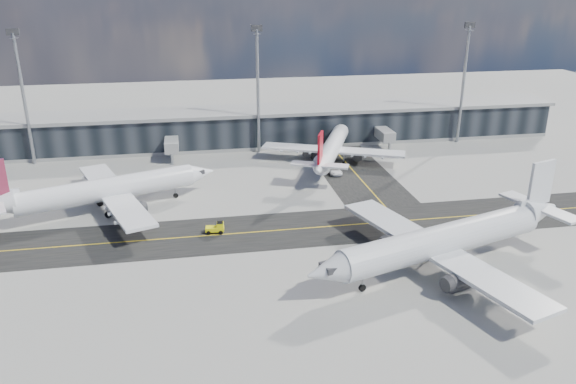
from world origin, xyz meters
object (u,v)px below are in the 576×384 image
(baggage_tug, at_px, (216,228))
(service_van, at_px, (335,170))
(airliner_af, at_px, (104,190))
(airliner_redtail, at_px, (332,148))
(airliner_near, at_px, (446,240))

(baggage_tug, relative_size, service_van, 0.58)
(airliner_af, distance_m, airliner_redtail, 49.50)
(airliner_redtail, relative_size, airliner_near, 0.82)
(airliner_near, xyz_separation_m, baggage_tug, (-31.05, 17.21, -3.42))
(airliner_redtail, bearing_deg, airliner_af, -134.42)
(baggage_tug, xyz_separation_m, service_van, (26.16, 25.04, -0.18))
(airliner_near, bearing_deg, service_van, -11.04)
(airliner_near, bearing_deg, airliner_redtail, -12.98)
(airliner_near, bearing_deg, baggage_tug, 43.35)
(airliner_af, distance_m, service_van, 46.63)
(service_van, bearing_deg, airliner_redtail, 84.07)
(airliner_redtail, relative_size, service_van, 6.70)
(airliner_redtail, height_order, baggage_tug, airliner_redtail)
(airliner_near, relative_size, baggage_tug, 14.04)
(airliner_af, relative_size, airliner_near, 0.91)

